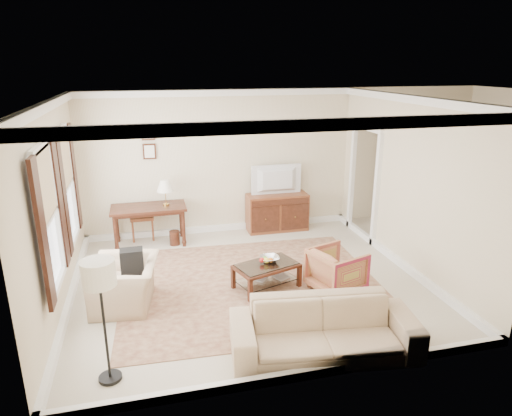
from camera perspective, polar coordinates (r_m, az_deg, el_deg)
name	(u,v)px	position (r m, az deg, el deg)	size (l,w,h in m)	color
room_shell	(248,129)	(6.73, -1.05, 9.88)	(5.51, 5.01, 2.91)	beige
annex_bedroom	(448,218)	(10.18, 22.86, -1.14)	(3.00, 2.70, 2.90)	beige
window_front	(49,218)	(6.20, -24.50, -1.19)	(0.12, 1.56, 1.80)	#CCB284
window_rear	(67,186)	(7.72, -22.57, 2.55)	(0.12, 1.56, 1.80)	#CCB284
doorway	(364,184)	(9.33, 13.29, 2.88)	(0.10, 1.12, 2.25)	white
rug	(252,285)	(7.38, -0.56, -9.55)	(4.04, 3.46, 0.01)	brown
writing_desk	(149,212)	(8.97, -13.26, -0.48)	(1.41, 0.70, 0.77)	#4A2215
desk_chair	(142,214)	(9.35, -14.09, -0.68)	(0.45, 0.45, 1.05)	brown
desk_lamp	(165,193)	(8.87, -11.26, 1.88)	(0.32, 0.32, 0.50)	silver
framed_prints	(149,142)	(9.08, -13.26, 8.08)	(0.25, 0.04, 0.68)	#4A2215
sideboard	(277,212)	(9.60, 2.64, -0.51)	(1.27, 0.49, 0.78)	brown
tv	(278,171)	(9.34, 2.75, 4.66)	(1.00, 0.58, 0.13)	black
coffee_table	(266,270)	(7.17, 1.32, -7.72)	(1.10, 0.84, 0.41)	#4A2215
fruit_bowl	(270,258)	(7.20, 1.72, -6.27)	(0.42, 0.42, 0.10)	silver
book_a	(254,280)	(7.17, -0.24, -9.03)	(0.28, 0.04, 0.38)	brown
book_b	(274,278)	(7.26, 2.29, -8.70)	(0.28, 0.03, 0.38)	brown
striped_armchair	(337,268)	(7.19, 10.05, -7.40)	(0.72, 0.68, 0.74)	#9B213F
club_armchair	(125,277)	(6.90, -16.07, -8.23)	(1.03, 0.67, 0.90)	tan
backpack	(132,260)	(6.81, -15.26, -6.23)	(0.32, 0.22, 0.40)	black
sofa	(325,321)	(5.68, 8.58, -13.83)	(2.24, 0.65, 0.88)	tan
floor_lamp	(99,282)	(5.08, -18.99, -8.79)	(0.36, 0.36, 1.45)	black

